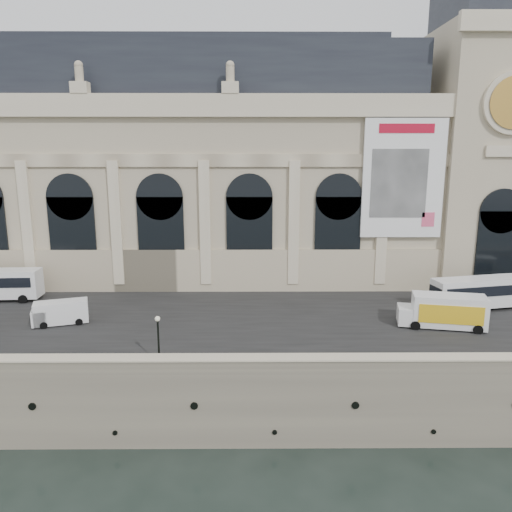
% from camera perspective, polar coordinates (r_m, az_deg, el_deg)
% --- Properties ---
extents(ground, '(260.00, 260.00, 0.00)m').
position_cam_1_polar(ground, '(41.06, -9.90, -20.90)').
color(ground, black).
rests_on(ground, ground).
extents(quay, '(160.00, 70.00, 6.00)m').
position_cam_1_polar(quay, '(71.81, -5.47, -3.43)').
color(quay, gray).
rests_on(quay, ground).
extents(street, '(160.00, 24.00, 0.06)m').
position_cam_1_polar(street, '(50.96, -7.59, -6.52)').
color(street, '#2D2D2D').
rests_on(street, quay).
extents(parapet, '(160.00, 1.40, 1.21)m').
position_cam_1_polar(parapet, '(38.41, -10.12, -12.11)').
color(parapet, gray).
rests_on(parapet, quay).
extents(museum, '(69.00, 18.70, 29.10)m').
position_cam_1_polar(museum, '(65.94, -11.34, 9.75)').
color(museum, '#C1B494').
rests_on(museum, quay).
extents(clock_pavilion, '(13.00, 14.72, 36.70)m').
position_cam_1_polar(clock_pavilion, '(67.70, 24.28, 12.12)').
color(clock_pavilion, '#C1B494').
rests_on(clock_pavilion, quay).
extents(bus_right, '(11.62, 4.67, 3.35)m').
position_cam_1_polar(bus_right, '(56.50, 24.70, -3.72)').
color(bus_right, white).
rests_on(bus_right, quay).
extents(van_c, '(5.33, 3.32, 2.23)m').
position_cam_1_polar(van_c, '(50.78, -21.72, -6.07)').
color(van_c, white).
rests_on(van_c, quay).
extents(box_truck, '(8.08, 3.98, 3.12)m').
position_cam_1_polar(box_truck, '(49.44, 20.65, -5.94)').
color(box_truck, white).
rests_on(box_truck, quay).
extents(lamp_right, '(0.40, 0.40, 3.93)m').
position_cam_1_polar(lamp_right, '(39.22, -11.09, -9.49)').
color(lamp_right, black).
rests_on(lamp_right, quay).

